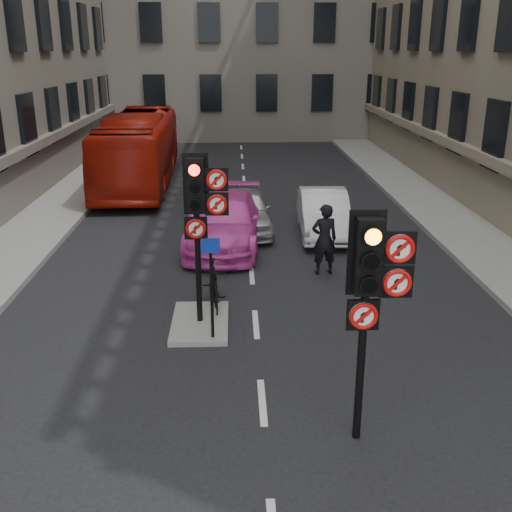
{
  "coord_description": "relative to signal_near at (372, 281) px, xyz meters",
  "views": [
    {
      "loc": [
        -0.42,
        -6.71,
        5.67
      ],
      "look_at": [
        -0.1,
        2.05,
        2.6
      ],
      "focal_mm": 42.0,
      "sensor_mm": 36.0,
      "label": 1
    }
  ],
  "objects": [
    {
      "name": "motorcyclist",
      "position": [
        0.4,
        7.02,
        -1.64
      ],
      "size": [
        0.74,
        0.54,
        1.89
      ],
      "primitive_type": "imported",
      "rotation": [
        0.0,
        0.0,
        3.27
      ],
      "color": "black",
      "rests_on": "ground"
    },
    {
      "name": "ground",
      "position": [
        -1.49,
        -0.99,
        -2.58
      ],
      "size": [
        120.0,
        120.0,
        0.0
      ],
      "primitive_type": "plane",
      "color": "black",
      "rests_on": "ground"
    },
    {
      "name": "centre_island",
      "position": [
        -2.69,
        4.01,
        -2.52
      ],
      "size": [
        1.2,
        2.0,
        0.12
      ],
      "primitive_type": "cube",
      "color": "gray",
      "rests_on": "ground"
    },
    {
      "name": "car_silver",
      "position": [
        -1.6,
        11.04,
        -1.89
      ],
      "size": [
        1.83,
        4.12,
        1.38
      ],
      "primitive_type": "imported",
      "rotation": [
        0.0,
        0.0,
        0.05
      ],
      "color": "#B4B7BC",
      "rests_on": "ground"
    },
    {
      "name": "bus_red",
      "position": [
        -5.99,
        18.17,
        -1.07
      ],
      "size": [
        2.84,
        10.93,
        3.03
      ],
      "primitive_type": "imported",
      "rotation": [
        0.0,
        0.0,
        0.03
      ],
      "color": "maroon",
      "rests_on": "ground"
    },
    {
      "name": "pavement_left",
      "position": [
        -8.69,
        11.01,
        -2.5
      ],
      "size": [
        3.0,
        50.0,
        0.16
      ],
      "primitive_type": "cube",
      "color": "gray",
      "rests_on": "ground"
    },
    {
      "name": "motorcycle",
      "position": [
        -2.41,
        5.01,
        -2.05
      ],
      "size": [
        0.68,
        1.81,
        1.06
      ],
      "primitive_type": "imported",
      "rotation": [
        0.0,
        0.0,
        0.1
      ],
      "color": "black",
      "rests_on": "ground"
    },
    {
      "name": "signal_near",
      "position": [
        0.0,
        0.0,
        0.0
      ],
      "size": [
        0.91,
        0.4,
        3.58
      ],
      "color": "black",
      "rests_on": "ground"
    },
    {
      "name": "pavement_right",
      "position": [
        5.71,
        11.01,
        -2.5
      ],
      "size": [
        3.0,
        50.0,
        0.16
      ],
      "primitive_type": "cube",
      "color": "gray",
      "rests_on": "ground"
    },
    {
      "name": "signal_far",
      "position": [
        -2.6,
        4.0,
        0.12
      ],
      "size": [
        0.91,
        0.4,
        3.58
      ],
      "color": "black",
      "rests_on": "centre_island"
    },
    {
      "name": "info_sign",
      "position": [
        -2.39,
        3.19,
        -1.1
      ],
      "size": [
        0.36,
        0.12,
        2.11
      ],
      "rotation": [
        0.0,
        0.0,
        0.1
      ],
      "color": "black",
      "rests_on": "centre_island"
    },
    {
      "name": "car_white",
      "position": [
        0.9,
        10.56,
        -1.89
      ],
      "size": [
        1.65,
        4.27,
        1.39
      ],
      "primitive_type": "imported",
      "rotation": [
        0.0,
        0.0,
        -0.04
      ],
      "color": "silver",
      "rests_on": "ground"
    },
    {
      "name": "car_pink",
      "position": [
        -2.19,
        9.51,
        -1.84
      ],
      "size": [
        2.55,
        5.28,
        1.48
      ],
      "primitive_type": "imported",
      "rotation": [
        0.0,
        0.0,
        -0.09
      ],
      "color": "#DD41AA",
      "rests_on": "ground"
    }
  ]
}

